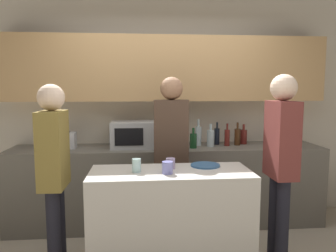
# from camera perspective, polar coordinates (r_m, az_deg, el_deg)

# --- Properties ---
(back_wall) EXTENTS (6.40, 0.40, 2.70)m
(back_wall) POSITION_cam_1_polar(r_m,az_deg,el_deg) (4.03, -0.42, 5.72)
(back_wall) COLOR beige
(back_wall) RESTS_ON ground_plane
(back_counter) EXTENTS (3.60, 0.62, 0.92)m
(back_counter) POSITION_cam_1_polar(r_m,az_deg,el_deg) (3.93, -0.07, -10.27)
(back_counter) COLOR #6B665B
(back_counter) RESTS_ON ground_plane
(kitchen_island) EXTENTS (1.35, 0.55, 0.91)m
(kitchen_island) POSITION_cam_1_polar(r_m,az_deg,el_deg) (2.92, 0.46, -16.52)
(kitchen_island) COLOR beige
(kitchen_island) RESTS_ON ground_plane
(microwave) EXTENTS (0.52, 0.39, 0.30)m
(microwave) POSITION_cam_1_polar(r_m,az_deg,el_deg) (3.79, -5.98, -1.46)
(microwave) COLOR #B7BABC
(microwave) RESTS_ON back_counter
(toaster) EXTENTS (0.26, 0.16, 0.18)m
(toaster) POSITION_cam_1_polar(r_m,az_deg,el_deg) (3.90, -17.66, -2.41)
(toaster) COLOR silver
(toaster) RESTS_ON back_counter
(potted_plant) EXTENTS (0.14, 0.14, 0.40)m
(potted_plant) POSITION_cam_1_polar(r_m,az_deg,el_deg) (4.18, 19.93, -0.41)
(potted_plant) COLOR brown
(potted_plant) RESTS_ON back_counter
(bottle_0) EXTENTS (0.08, 0.08, 0.23)m
(bottle_0) POSITION_cam_1_polar(r_m,az_deg,el_deg) (3.74, 4.43, -2.51)
(bottle_0) COLOR #194723
(bottle_0) RESTS_ON back_counter
(bottle_1) EXTENTS (0.07, 0.07, 0.31)m
(bottle_1) POSITION_cam_1_polar(r_m,az_deg,el_deg) (3.91, 5.31, -1.65)
(bottle_1) COLOR silver
(bottle_1) RESTS_ON back_counter
(bottle_2) EXTENTS (0.09, 0.09, 0.27)m
(bottle_2) POSITION_cam_1_polar(r_m,az_deg,el_deg) (3.86, 7.43, -2.07)
(bottle_2) COLOR silver
(bottle_2) RESTS_ON back_counter
(bottle_3) EXTENTS (0.06, 0.06, 0.27)m
(bottle_3) POSITION_cam_1_polar(r_m,az_deg,el_deg) (4.01, 8.52, -1.72)
(bottle_3) COLOR black
(bottle_3) RESTS_ON back_counter
(bottle_4) EXTENTS (0.06, 0.06, 0.27)m
(bottle_4) POSITION_cam_1_polar(r_m,az_deg,el_deg) (3.94, 10.25, -1.93)
(bottle_4) COLOR maroon
(bottle_4) RESTS_ON back_counter
(bottle_5) EXTENTS (0.07, 0.07, 0.27)m
(bottle_5) POSITION_cam_1_polar(r_m,az_deg,el_deg) (4.01, 11.99, -1.79)
(bottle_5) COLOR #472814
(bottle_5) RESTS_ON back_counter
(bottle_6) EXTENTS (0.08, 0.08, 0.24)m
(bottle_6) POSITION_cam_1_polar(r_m,az_deg,el_deg) (4.11, 13.01, -1.78)
(bottle_6) COLOR maroon
(bottle_6) RESTS_ON back_counter
(plate_on_island) EXTENTS (0.26, 0.26, 0.01)m
(plate_on_island) POSITION_cam_1_polar(r_m,az_deg,el_deg) (2.95, 6.50, -6.80)
(plate_on_island) COLOR #2D5684
(plate_on_island) RESTS_ON kitchen_island
(cup_0) EXTENTS (0.09, 0.09, 0.10)m
(cup_0) POSITION_cam_1_polar(r_m,az_deg,el_deg) (2.67, -0.10, -7.27)
(cup_0) COLOR #7F81CD
(cup_0) RESTS_ON kitchen_island
(cup_1) EXTENTS (0.08, 0.08, 0.09)m
(cup_1) POSITION_cam_1_polar(r_m,az_deg,el_deg) (2.83, 0.44, -6.54)
(cup_1) COLOR #B29ECE
(cup_1) RESTS_ON kitchen_island
(cup_2) EXTENTS (0.07, 0.07, 0.11)m
(cup_2) POSITION_cam_1_polar(r_m,az_deg,el_deg) (2.73, -5.50, -6.84)
(cup_2) COLOR silver
(cup_2) RESTS_ON kitchen_island
(person_left) EXTENTS (0.36, 0.23, 1.71)m
(person_left) POSITION_cam_1_polar(r_m,az_deg,el_deg) (3.27, 0.61, -3.55)
(person_left) COLOR black
(person_left) RESTS_ON ground_plane
(person_center) EXTENTS (0.21, 0.34, 1.63)m
(person_center) POSITION_cam_1_polar(r_m,az_deg,el_deg) (2.84, -19.27, -6.58)
(person_center) COLOR black
(person_center) RESTS_ON ground_plane
(person_right) EXTENTS (0.23, 0.34, 1.72)m
(person_right) POSITION_cam_1_polar(r_m,az_deg,el_deg) (2.99, 19.08, -4.78)
(person_right) COLOR black
(person_right) RESTS_ON ground_plane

